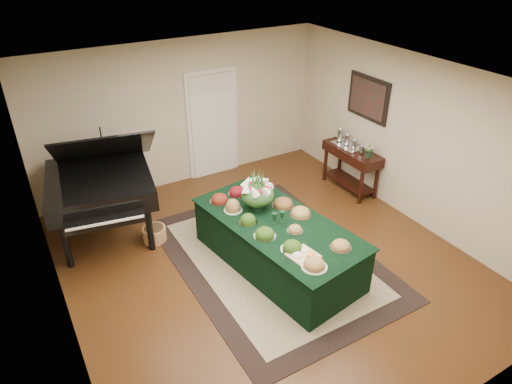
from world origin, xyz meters
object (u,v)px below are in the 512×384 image
buffet_table (277,243)px  mahogany_sideboard (352,158)px  floral_centerpiece (258,191)px  grand_piano (100,184)px

buffet_table → mahogany_sideboard: bearing=26.9°
floral_centerpiece → mahogany_sideboard: size_ratio=0.42×
floral_centerpiece → grand_piano: grand_piano is taller
grand_piano → mahogany_sideboard: bearing=-10.4°
mahogany_sideboard → grand_piano: bearing=169.6°
buffet_table → grand_piano: size_ratio=1.34×
floral_centerpiece → buffet_table: bearing=-82.1°
buffet_table → mahogany_sideboard: 2.69m
buffet_table → floral_centerpiece: size_ratio=5.46×
grand_piano → buffet_table: bearing=-46.1°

